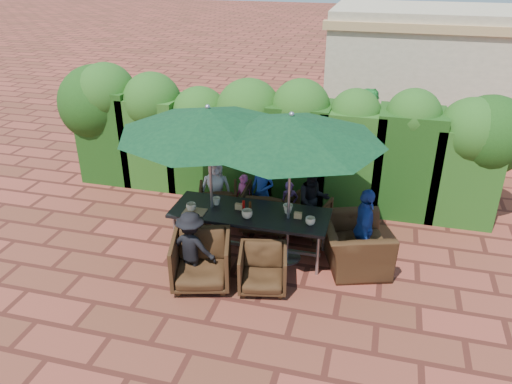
% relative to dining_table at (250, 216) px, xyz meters
% --- Properties ---
extents(ground, '(80.00, 80.00, 0.00)m').
position_rel_dining_table_xyz_m(ground, '(-0.11, -0.17, -0.68)').
color(ground, brown).
rests_on(ground, ground).
extents(dining_table, '(2.52, 0.90, 0.75)m').
position_rel_dining_table_xyz_m(dining_table, '(0.00, 0.00, 0.00)').
color(dining_table, black).
rests_on(dining_table, ground).
extents(umbrella_left, '(2.79, 2.79, 2.46)m').
position_rel_dining_table_xyz_m(umbrella_left, '(-0.64, -0.00, 1.54)').
color(umbrella_left, gray).
rests_on(umbrella_left, ground).
extents(umbrella_right, '(2.76, 2.76, 2.46)m').
position_rel_dining_table_xyz_m(umbrella_right, '(0.63, -0.03, 1.54)').
color(umbrella_right, gray).
rests_on(umbrella_right, ground).
extents(chair_far_left, '(0.85, 0.82, 0.71)m').
position_rel_dining_table_xyz_m(chair_far_left, '(-0.88, 0.99, -0.32)').
color(chair_far_left, black).
rests_on(chair_far_left, ground).
extents(chair_far_mid, '(0.86, 0.81, 0.84)m').
position_rel_dining_table_xyz_m(chair_far_mid, '(0.07, 0.84, -0.26)').
color(chair_far_mid, black).
rests_on(chair_far_mid, ground).
extents(chair_far_right, '(0.81, 0.78, 0.70)m').
position_rel_dining_table_xyz_m(chair_far_right, '(0.80, 0.90, -0.33)').
color(chair_far_right, black).
rests_on(chair_far_right, ground).
extents(chair_near_left, '(1.02, 0.98, 0.86)m').
position_rel_dining_table_xyz_m(chair_near_left, '(-0.47, -1.00, -0.24)').
color(chair_near_left, black).
rests_on(chair_near_left, ground).
extents(chair_near_right, '(0.81, 0.78, 0.71)m').
position_rel_dining_table_xyz_m(chair_near_right, '(0.43, -0.88, -0.32)').
color(chair_near_right, black).
rests_on(chair_near_right, ground).
extents(chair_end_right, '(1.06, 1.32, 1.00)m').
position_rel_dining_table_xyz_m(chair_end_right, '(1.67, 0.06, -0.18)').
color(chair_end_right, black).
rests_on(chair_end_right, ground).
extents(adult_far_left, '(0.63, 0.47, 1.14)m').
position_rel_dining_table_xyz_m(adult_far_left, '(-0.94, 1.03, -0.11)').
color(adult_far_left, silver).
rests_on(adult_far_left, ground).
extents(adult_far_mid, '(0.56, 0.51, 1.27)m').
position_rel_dining_table_xyz_m(adult_far_mid, '(-0.04, 0.96, -0.04)').
color(adult_far_mid, navy).
rests_on(adult_far_mid, ground).
extents(adult_far_right, '(0.67, 0.55, 1.21)m').
position_rel_dining_table_xyz_m(adult_far_right, '(0.87, 0.93, -0.07)').
color(adult_far_right, black).
rests_on(adult_far_right, ground).
extents(adult_near_left, '(0.75, 0.38, 1.15)m').
position_rel_dining_table_xyz_m(adult_near_left, '(-0.63, -0.96, -0.10)').
color(adult_near_left, black).
rests_on(adult_near_left, ground).
extents(adult_end_right, '(0.47, 0.82, 1.32)m').
position_rel_dining_table_xyz_m(adult_end_right, '(1.79, 0.08, -0.01)').
color(adult_end_right, navy).
rests_on(adult_end_right, ground).
extents(child_left, '(0.40, 0.37, 0.90)m').
position_rel_dining_table_xyz_m(child_left, '(-0.40, 1.00, -0.23)').
color(child_left, '#EF54A8').
rests_on(child_left, ground).
extents(child_right, '(0.39, 0.36, 0.86)m').
position_rel_dining_table_xyz_m(child_right, '(0.44, 1.00, -0.25)').
color(child_right, '#854CA4').
rests_on(child_right, ground).
extents(pedestrian_a, '(1.73, 1.52, 1.83)m').
position_rel_dining_table_xyz_m(pedestrian_a, '(1.53, 4.07, 0.24)').
color(pedestrian_a, green).
rests_on(pedestrian_a, ground).
extents(pedestrian_b, '(0.88, 0.57, 1.75)m').
position_rel_dining_table_xyz_m(pedestrian_b, '(2.59, 4.35, 0.20)').
color(pedestrian_b, '#EF54A8').
rests_on(pedestrian_b, ground).
extents(pedestrian_c, '(1.04, 1.08, 1.61)m').
position_rel_dining_table_xyz_m(pedestrian_c, '(3.53, 4.14, 0.13)').
color(pedestrian_c, gray).
rests_on(pedestrian_c, ground).
extents(cup_a, '(0.16, 0.16, 0.13)m').
position_rel_dining_table_xyz_m(cup_a, '(-0.92, -0.20, 0.14)').
color(cup_a, beige).
rests_on(cup_a, dining_table).
extents(cup_b, '(0.13, 0.13, 0.13)m').
position_rel_dining_table_xyz_m(cup_b, '(-0.60, 0.10, 0.14)').
color(cup_b, beige).
rests_on(cup_b, dining_table).
extents(cup_c, '(0.17, 0.17, 0.14)m').
position_rel_dining_table_xyz_m(cup_c, '(0.01, -0.20, 0.14)').
color(cup_c, beige).
rests_on(cup_c, dining_table).
extents(cup_d, '(0.16, 0.16, 0.15)m').
position_rel_dining_table_xyz_m(cup_d, '(0.59, 0.12, 0.15)').
color(cup_d, beige).
rests_on(cup_d, dining_table).
extents(cup_e, '(0.15, 0.15, 0.12)m').
position_rel_dining_table_xyz_m(cup_e, '(0.99, -0.15, 0.13)').
color(cup_e, beige).
rests_on(cup_e, dining_table).
extents(ketchup_bottle, '(0.04, 0.04, 0.17)m').
position_rel_dining_table_xyz_m(ketchup_bottle, '(-0.11, 0.03, 0.16)').
color(ketchup_bottle, '#B20C0A').
rests_on(ketchup_bottle, dining_table).
extents(sauce_bottle, '(0.04, 0.04, 0.17)m').
position_rel_dining_table_xyz_m(sauce_bottle, '(-0.00, 0.02, 0.16)').
color(sauce_bottle, '#4C230C').
rests_on(sauce_bottle, dining_table).
extents(serving_tray, '(0.35, 0.25, 0.02)m').
position_rel_dining_table_xyz_m(serving_tray, '(-0.85, -0.23, 0.08)').
color(serving_tray, '#9C714B').
rests_on(serving_tray, dining_table).
extents(number_block_left, '(0.12, 0.06, 0.10)m').
position_rel_dining_table_xyz_m(number_block_left, '(-0.19, 0.04, 0.12)').
color(number_block_left, tan).
rests_on(number_block_left, dining_table).
extents(number_block_right, '(0.12, 0.06, 0.10)m').
position_rel_dining_table_xyz_m(number_block_right, '(0.77, -0.01, 0.12)').
color(number_block_right, tan).
rests_on(number_block_right, dining_table).
extents(hedge_wall, '(9.10, 1.60, 2.48)m').
position_rel_dining_table_xyz_m(hedge_wall, '(-0.35, 2.15, 0.66)').
color(hedge_wall, black).
rests_on(hedge_wall, ground).
extents(building, '(6.20, 3.08, 3.20)m').
position_rel_dining_table_xyz_m(building, '(3.39, 6.83, 0.93)').
color(building, beige).
rests_on(building, ground).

